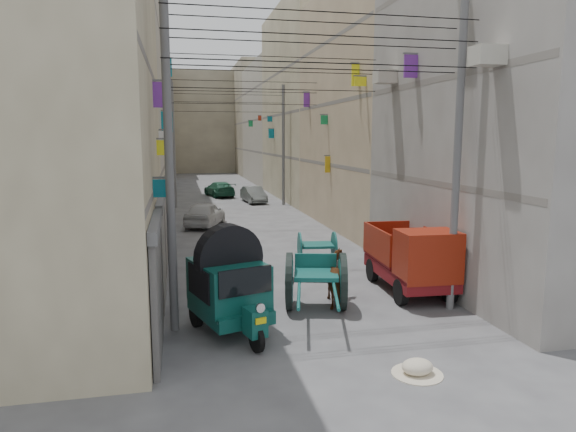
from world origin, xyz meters
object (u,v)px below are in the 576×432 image
object	(u,v)px
second_cart	(317,247)
horse	(339,279)
mini_truck	(415,262)
tonga_cart	(316,280)
feed_sack	(417,367)
auto_rickshaw	(229,284)
distant_car_white	(205,214)
distant_car_green	(219,189)
distant_car_grey	(254,195)

from	to	relation	value
second_cart	horse	size ratio (longest dim) A/B	0.87
mini_truck	second_cart	xyz separation A→B (m)	(-1.74, 4.25, -0.36)
tonga_cart	mini_truck	bearing A→B (deg)	24.41
second_cart	feed_sack	distance (m)	8.96
auto_rickshaw	distant_car_white	distance (m)	14.91
auto_rickshaw	mini_truck	distance (m)	5.74
feed_sack	distant_car_green	xyz separation A→B (m)	(-1.24, 31.39, 0.43)
mini_truck	distant_car_green	xyz separation A→B (m)	(-3.43, 26.70, -0.40)
auto_rickshaw	distant_car_green	size ratio (longest dim) A/B	0.72
second_cart	auto_rickshaw	bearing A→B (deg)	-115.40
distant_car_green	horse	bearing A→B (deg)	80.50
feed_sack	auto_rickshaw	bearing A→B (deg)	137.49
distant_car_white	distant_car_green	xyz separation A→B (m)	(1.84, 13.46, -0.06)
second_cart	distant_car_green	size ratio (longest dim) A/B	0.36
second_cart	feed_sack	bearing A→B (deg)	-85.82
second_cart	horse	bearing A→B (deg)	-90.75
tonga_cart	second_cart	bearing A→B (deg)	88.30
distant_car_white	mini_truck	bearing A→B (deg)	128.99
horse	distant_car_green	distance (m)	27.03
tonga_cart	distant_car_white	world-z (taller)	tonga_cart
distant_car_white	distant_car_green	bearing A→B (deg)	-80.50
distant_car_grey	distant_car_green	size ratio (longest dim) A/B	0.86
second_cart	feed_sack	xyz separation A→B (m)	(-0.45, -8.94, -0.47)
auto_rickshaw	horse	distance (m)	3.44
mini_truck	horse	distance (m)	2.40
feed_sack	horse	distance (m)	4.42
auto_rickshaw	distant_car_grey	distance (m)	24.40
mini_truck	distant_car_green	distance (m)	26.92
auto_rickshaw	tonga_cart	distance (m)	2.66
distant_car_grey	distant_car_green	xyz separation A→B (m)	(-2.05, 4.31, 0.02)
horse	distant_car_white	world-z (taller)	horse
tonga_cart	auto_rickshaw	bearing A→B (deg)	-141.56
auto_rickshaw	distant_car_white	world-z (taller)	auto_rickshaw
second_cart	distant_car_green	distance (m)	22.51
feed_sack	distant_car_white	size ratio (longest dim) A/B	0.16
auto_rickshaw	second_cart	world-z (taller)	auto_rickshaw
horse	distant_car_green	world-z (taller)	horse
tonga_cart	distant_car_white	distance (m)	13.98
distant_car_white	distant_car_green	distance (m)	13.58
distant_car_grey	horse	bearing A→B (deg)	-98.52
auto_rickshaw	distant_car_grey	world-z (taller)	auto_rickshaw
second_cart	distant_car_green	xyz separation A→B (m)	(-1.69, 22.45, -0.04)
tonga_cart	distant_car_green	xyz separation A→B (m)	(-0.33, 27.27, -0.21)
distant_car_grey	distant_car_green	bearing A→B (deg)	109.32
auto_rickshaw	horse	xyz separation A→B (m)	(3.13, 1.35, -0.44)
auto_rickshaw	feed_sack	distance (m)	4.60
second_cart	horse	distance (m)	4.60
horse	feed_sack	bearing A→B (deg)	98.85
second_cart	mini_truck	bearing A→B (deg)	-60.66
second_cart	distant_car_grey	xyz separation A→B (m)	(0.36, 18.14, -0.06)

